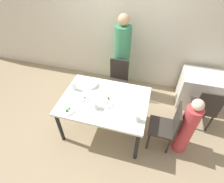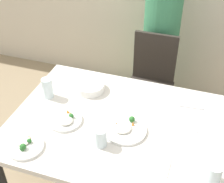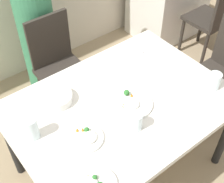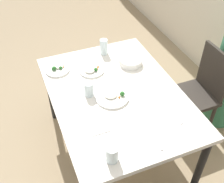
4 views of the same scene
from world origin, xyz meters
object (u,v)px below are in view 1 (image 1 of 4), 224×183
(person_adult, at_px, (122,59))
(bowl_curry, at_px, (92,85))
(chair_child_spot, at_px, (167,126))
(plate_rice_adult, at_px, (106,102))
(glass_water_tall, at_px, (96,106))
(person_child, at_px, (186,129))
(chair_adult_spot, at_px, (118,80))

(person_adult, distance_m, bowl_curry, 0.97)
(chair_child_spot, relative_size, plate_rice_adult, 3.42)
(plate_rice_adult, xyz_separation_m, glass_water_tall, (-0.10, -0.16, 0.05))
(person_child, bearing_deg, person_adult, 136.69)
(chair_adult_spot, height_order, chair_child_spot, same)
(person_child, xyz_separation_m, glass_water_tall, (-1.40, -0.15, 0.26))
(bowl_curry, bearing_deg, person_child, -11.40)
(chair_child_spot, distance_m, plate_rice_adult, 1.04)
(chair_child_spot, relative_size, person_adult, 0.53)
(chair_child_spot, height_order, person_adult, person_adult)
(chair_adult_spot, relative_size, chair_child_spot, 1.00)
(plate_rice_adult, bearing_deg, chair_adult_spot, 91.65)
(bowl_curry, relative_size, plate_rice_adult, 0.79)
(plate_rice_adult, relative_size, glass_water_tall, 2.23)
(person_child, relative_size, glass_water_tall, 9.62)
(person_child, bearing_deg, plate_rice_adult, 179.60)
(person_child, height_order, glass_water_tall, person_child)
(person_child, bearing_deg, chair_adult_spot, 145.35)
(plate_rice_adult, bearing_deg, person_adult, 91.21)
(chair_child_spot, height_order, person_child, person_child)
(chair_adult_spot, relative_size, bowl_curry, 4.34)
(person_adult, relative_size, person_child, 1.49)
(chair_adult_spot, xyz_separation_m, plate_rice_adult, (0.03, -0.91, 0.26))
(person_adult, distance_m, person_child, 1.84)
(glass_water_tall, bearing_deg, plate_rice_adult, 57.36)
(bowl_curry, bearing_deg, plate_rice_adult, -41.97)
(chair_child_spot, height_order, plate_rice_adult, chair_child_spot)
(chair_child_spot, bearing_deg, glass_water_tall, -82.32)
(chair_adult_spot, relative_size, person_adult, 0.53)
(bowl_curry, relative_size, glass_water_tall, 1.76)
(chair_adult_spot, distance_m, bowl_curry, 0.73)
(plate_rice_adult, bearing_deg, glass_water_tall, -122.64)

